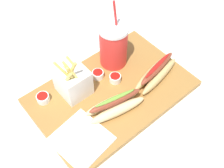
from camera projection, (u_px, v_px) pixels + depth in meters
name	position (u px, v px, depth m)	size (l,w,h in m)	color
ground_plane	(112.00, 96.00, 0.84)	(2.40, 2.40, 0.02)	silver
food_tray	(112.00, 92.00, 0.82)	(0.46, 0.30, 0.02)	olive
soda_cup	(113.00, 45.00, 0.83)	(0.09, 0.09, 0.23)	red
fries_basket	(73.00, 81.00, 0.78)	(0.08, 0.09, 0.15)	white
hot_dog_1	(156.00, 72.00, 0.82)	(0.18, 0.08, 0.06)	tan
hot_dog_2	(115.00, 105.00, 0.75)	(0.18, 0.09, 0.06)	#E5C689
ketchup_cup_1	(97.00, 75.00, 0.83)	(0.04, 0.04, 0.02)	white
ketchup_cup_2	(115.00, 78.00, 0.83)	(0.04, 0.04, 0.02)	white
ketchup_cup_3	(43.00, 98.00, 0.78)	(0.04, 0.04, 0.02)	white
napkin_stack	(81.00, 139.00, 0.71)	(0.13, 0.13, 0.01)	white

